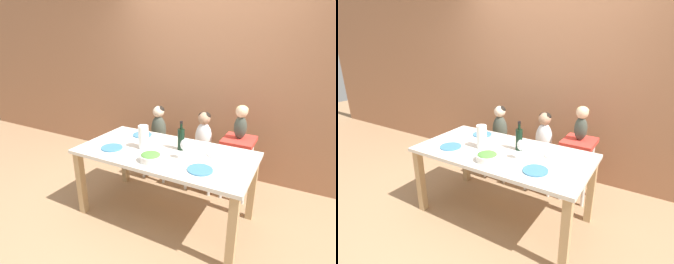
% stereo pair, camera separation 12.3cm
% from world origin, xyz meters
% --- Properties ---
extents(ground_plane, '(14.00, 14.00, 0.00)m').
position_xyz_m(ground_plane, '(0.00, 0.00, 0.00)').
color(ground_plane, '#9E7A56').
extents(wall_back, '(10.00, 0.06, 2.70)m').
position_xyz_m(wall_back, '(0.00, 1.23, 1.35)').
color(wall_back, '#9E6B4C').
rests_on(wall_back, ground_plane).
extents(dining_table, '(1.71, 0.86, 0.73)m').
position_xyz_m(dining_table, '(0.00, 0.00, 0.64)').
color(dining_table, silver).
rests_on(dining_table, ground_plane).
extents(chair_far_left, '(0.40, 0.44, 0.47)m').
position_xyz_m(chair_far_left, '(-0.49, 0.72, 0.40)').
color(chair_far_left, silver).
rests_on(chair_far_left, ground_plane).
extents(chair_far_center, '(0.40, 0.44, 0.47)m').
position_xyz_m(chair_far_center, '(0.13, 0.72, 0.40)').
color(chair_far_center, silver).
rests_on(chair_far_center, ground_plane).
extents(chair_right_highchair, '(0.34, 0.37, 0.73)m').
position_xyz_m(chair_right_highchair, '(0.55, 0.72, 0.57)').
color(chair_right_highchair, silver).
rests_on(chair_right_highchair, ground_plane).
extents(person_child_left, '(0.20, 0.17, 0.50)m').
position_xyz_m(person_child_left, '(-0.49, 0.72, 0.73)').
color(person_child_left, '#3D4238').
rests_on(person_child_left, chair_far_left).
extents(person_child_center, '(0.20, 0.17, 0.50)m').
position_xyz_m(person_child_center, '(0.13, 0.72, 0.73)').
color(person_child_center, silver).
rests_on(person_child_center, chair_far_center).
extents(person_baby_right, '(0.14, 0.14, 0.38)m').
position_xyz_m(person_baby_right, '(0.55, 0.72, 0.94)').
color(person_baby_right, '#3D4238').
rests_on(person_baby_right, chair_right_highchair).
extents(wine_bottle, '(0.07, 0.07, 0.29)m').
position_xyz_m(wine_bottle, '(0.12, 0.12, 0.85)').
color(wine_bottle, black).
rests_on(wine_bottle, dining_table).
extents(paper_towel_roll, '(0.10, 0.10, 0.24)m').
position_xyz_m(paper_towel_roll, '(-0.22, -0.03, 0.85)').
color(paper_towel_roll, white).
rests_on(paper_towel_roll, dining_table).
extents(wine_glass_near, '(0.07, 0.07, 0.19)m').
position_xyz_m(wine_glass_near, '(0.23, -0.06, 0.87)').
color(wine_glass_near, white).
rests_on(wine_glass_near, dining_table).
extents(salad_bowl_large, '(0.21, 0.21, 0.08)m').
position_xyz_m(salad_bowl_large, '(-0.01, -0.24, 0.77)').
color(salad_bowl_large, silver).
rests_on(salad_bowl_large, dining_table).
extents(dinner_plate_front_left, '(0.22, 0.22, 0.01)m').
position_xyz_m(dinner_plate_front_left, '(-0.50, -0.19, 0.74)').
color(dinner_plate_front_left, teal).
rests_on(dinner_plate_front_left, dining_table).
extents(dinner_plate_back_left, '(0.22, 0.22, 0.01)m').
position_xyz_m(dinner_plate_back_left, '(-0.45, 0.27, 0.74)').
color(dinner_plate_back_left, teal).
rests_on(dinner_plate_back_left, dining_table).
extents(dinner_plate_back_right, '(0.22, 0.22, 0.01)m').
position_xyz_m(dinner_plate_back_right, '(0.49, 0.17, 0.74)').
color(dinner_plate_back_right, silver).
rests_on(dinner_plate_back_right, dining_table).
extents(dinner_plate_front_right, '(0.22, 0.22, 0.01)m').
position_xyz_m(dinner_plate_front_right, '(0.45, -0.21, 0.74)').
color(dinner_plate_front_right, teal).
rests_on(dinner_plate_front_right, dining_table).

